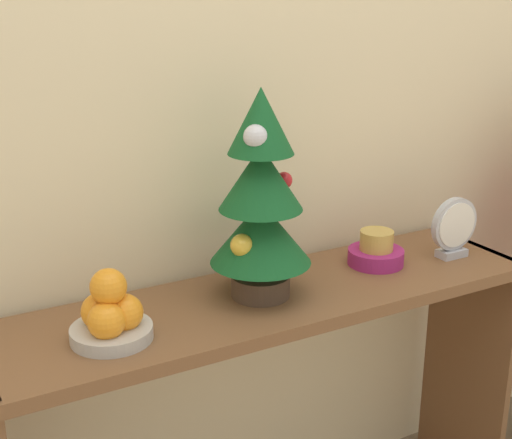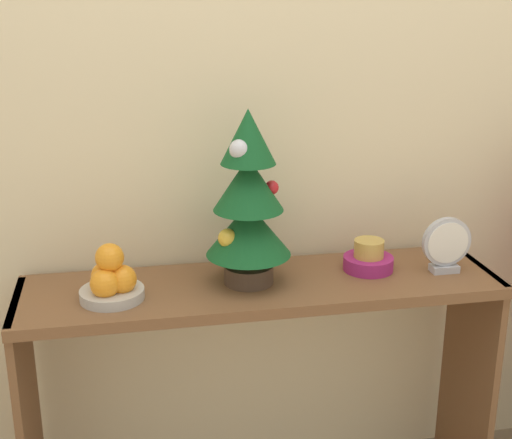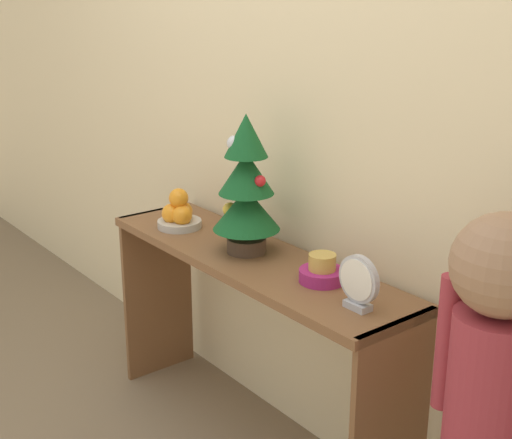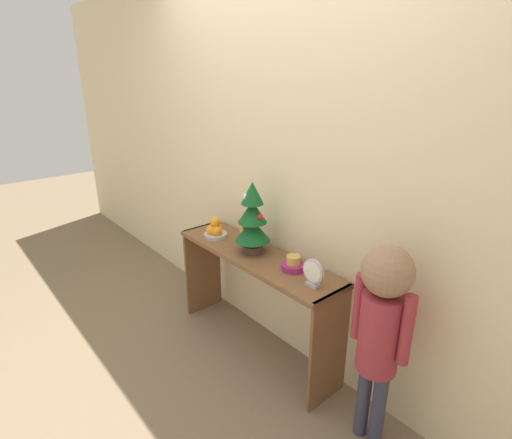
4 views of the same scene
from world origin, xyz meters
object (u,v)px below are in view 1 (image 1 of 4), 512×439
mini_tree (261,199)px  desk_clock (454,228)px  fruit_bowl (110,316)px  singing_bowl (376,252)px

mini_tree → desk_clock: (0.55, -0.03, -0.15)m
mini_tree → fruit_bowl: bearing=-173.8°
fruit_bowl → desk_clock: bearing=0.5°
desk_clock → singing_bowl: bearing=164.7°
mini_tree → singing_bowl: bearing=4.0°
fruit_bowl → mini_tree: bearing=6.2°
singing_bowl → desk_clock: 0.21m
mini_tree → fruit_bowl: mini_tree is taller
mini_tree → fruit_bowl: size_ratio=2.86×
fruit_bowl → desk_clock: desk_clock is taller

